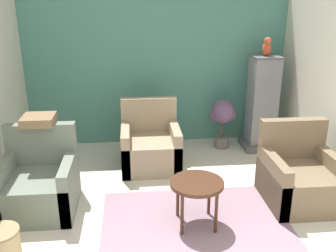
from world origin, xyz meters
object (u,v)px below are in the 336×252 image
(armchair_right, at_px, (299,178))
(wicker_basket, at_px, (2,244))
(parrot, at_px, (267,47))
(armchair_left, at_px, (39,185))
(birdcage, at_px, (262,105))
(armchair_middle, at_px, (150,146))
(coffee_table, at_px, (197,187))
(potted_plant, at_px, (223,116))

(armchair_right, height_order, wicker_basket, armchair_right)
(parrot, xyz_separation_m, wicker_basket, (-3.35, -2.50, -1.47))
(armchair_left, relative_size, birdcage, 0.63)
(armchair_middle, bearing_deg, coffee_table, -75.37)
(parrot, relative_size, wicker_basket, 0.81)
(armchair_left, xyz_separation_m, armchair_right, (3.10, -0.14, 0.00))
(armchair_left, xyz_separation_m, birdcage, (3.19, 1.58, 0.42))
(armchair_right, bearing_deg, coffee_table, -163.91)
(parrot, height_order, potted_plant, parrot)
(armchair_middle, bearing_deg, parrot, 16.11)
(potted_plant, bearing_deg, birdcage, -5.09)
(birdcage, relative_size, wicker_basket, 4.24)
(armchair_right, height_order, birdcage, birdcage)
(armchair_right, distance_m, armchair_middle, 2.11)
(potted_plant, distance_m, wicker_basket, 3.76)
(parrot, bearing_deg, potted_plant, 175.13)
(birdcage, bearing_deg, armchair_left, -153.62)
(armchair_left, xyz_separation_m, wicker_basket, (-0.16, -0.92, -0.13))
(birdcage, height_order, potted_plant, birdcage)
(armchair_left, height_order, armchair_right, same)
(armchair_middle, height_order, birdcage, birdcage)
(armchair_right, relative_size, armchair_middle, 1.00)
(coffee_table, distance_m, armchair_right, 1.40)
(armchair_right, xyz_separation_m, birdcage, (0.09, 1.72, 0.42))
(coffee_table, bearing_deg, armchair_left, 163.57)
(birdcage, distance_m, parrot, 0.93)
(parrot, height_order, wicker_basket, parrot)
(armchair_left, bearing_deg, birdcage, 26.38)
(birdcage, relative_size, parrot, 5.26)
(armchair_right, bearing_deg, armchair_middle, 145.64)
(armchair_right, relative_size, parrot, 3.30)
(wicker_basket, bearing_deg, coffee_table, 11.51)
(armchair_left, distance_m, parrot, 3.81)
(coffee_table, distance_m, wicker_basket, 2.00)
(armchair_middle, distance_m, wicker_basket, 2.49)
(wicker_basket, bearing_deg, potted_plant, 43.06)
(armchair_middle, relative_size, parrot, 3.30)
(potted_plant, bearing_deg, armchair_left, -147.48)
(coffee_table, bearing_deg, birdcage, 56.01)
(armchair_left, distance_m, armchair_middle, 1.72)
(armchair_right, relative_size, potted_plant, 1.17)
(coffee_table, distance_m, armchair_middle, 1.64)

